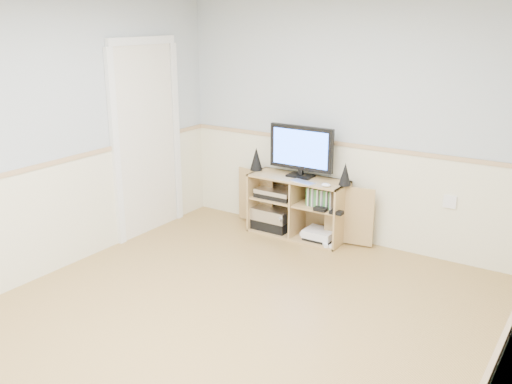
% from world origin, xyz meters
% --- Properties ---
extents(room, '(4.04, 4.54, 2.54)m').
position_xyz_m(room, '(-0.06, 0.12, 1.22)').
color(room, tan).
rests_on(room, ground).
extents(media_cabinet, '(1.65, 0.40, 0.65)m').
position_xyz_m(media_cabinet, '(-0.52, 2.07, 0.33)').
color(media_cabinet, tan).
rests_on(media_cabinet, floor).
extents(monitor, '(0.72, 0.18, 0.54)m').
position_xyz_m(monitor, '(-0.52, 2.07, 0.95)').
color(monitor, black).
rests_on(monitor, media_cabinet).
extents(speaker_left, '(0.14, 0.14, 0.25)m').
position_xyz_m(speaker_left, '(-1.07, 2.04, 0.78)').
color(speaker_left, black).
rests_on(speaker_left, media_cabinet).
extents(speaker_right, '(0.12, 0.12, 0.23)m').
position_xyz_m(speaker_right, '(-0.00, 2.04, 0.76)').
color(speaker_right, black).
rests_on(speaker_right, media_cabinet).
extents(keyboard, '(0.29, 0.17, 0.01)m').
position_xyz_m(keyboard, '(-0.39, 1.88, 0.66)').
color(keyboard, silver).
rests_on(keyboard, media_cabinet).
extents(mouse, '(0.11, 0.08, 0.04)m').
position_xyz_m(mouse, '(-0.13, 1.88, 0.67)').
color(mouse, white).
rests_on(mouse, media_cabinet).
extents(av_components, '(0.51, 0.31, 0.47)m').
position_xyz_m(av_components, '(-0.81, 2.02, 0.22)').
color(av_components, black).
rests_on(av_components, media_cabinet).
extents(game_consoles, '(0.45, 0.30, 0.11)m').
position_xyz_m(game_consoles, '(-0.25, 2.01, 0.07)').
color(game_consoles, white).
rests_on(game_consoles, media_cabinet).
extents(game_cases, '(0.28, 0.13, 0.19)m').
position_xyz_m(game_cases, '(-0.24, 2.00, 0.48)').
color(game_cases, '#3F8C3F').
rests_on(game_cases, media_cabinet).
extents(wall_outlet, '(0.12, 0.03, 0.12)m').
position_xyz_m(wall_outlet, '(1.00, 2.23, 0.60)').
color(wall_outlet, white).
rests_on(wall_outlet, wall_back).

